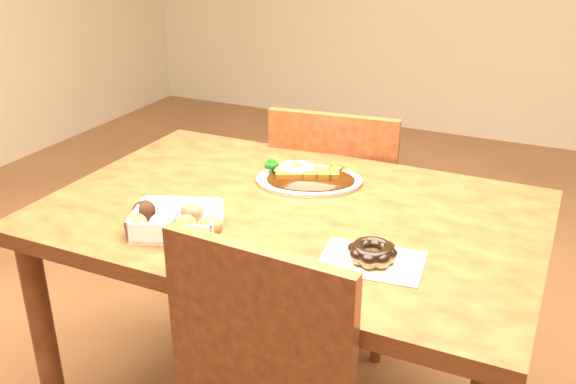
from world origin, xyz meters
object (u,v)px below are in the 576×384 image
at_px(chair_far, 339,216).
at_px(katsu_curry_plate, 307,177).
at_px(pon_de_ring, 372,253).
at_px(table, 291,244).
at_px(donut_box, 174,220).

xyz_separation_m(chair_far, katsu_curry_plate, (0.04, -0.37, 0.29)).
bearing_deg(pon_de_ring, table, 147.78).
relative_size(katsu_curry_plate, pon_de_ring, 1.45).
xyz_separation_m(table, katsu_curry_plate, (-0.03, 0.17, 0.11)).
xyz_separation_m(katsu_curry_plate, pon_de_ring, (0.29, -0.33, 0.01)).
bearing_deg(pon_de_ring, katsu_curry_plate, 131.31).
bearing_deg(donut_box, pon_de_ring, 7.05).
height_order(chair_far, pon_de_ring, chair_far).
height_order(katsu_curry_plate, pon_de_ring, katsu_curry_plate).
bearing_deg(table, chair_far, 97.22).
height_order(table, chair_far, chair_far).
bearing_deg(katsu_curry_plate, donut_box, -112.36).
distance_m(table, katsu_curry_plate, 0.20).
relative_size(table, chair_far, 1.38).
bearing_deg(chair_far, pon_de_ring, 108.57).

